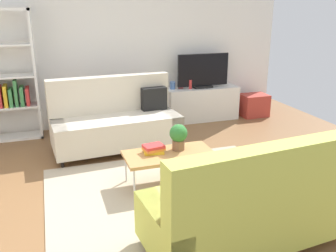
# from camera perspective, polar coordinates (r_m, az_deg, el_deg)

# --- Properties ---
(ground_plane) EXTENTS (7.68, 7.68, 0.00)m
(ground_plane) POSITION_cam_1_polar(r_m,az_deg,el_deg) (4.61, -0.95, -9.52)
(ground_plane) COLOR brown
(wall_far) EXTENTS (6.40, 0.12, 2.90)m
(wall_far) POSITION_cam_1_polar(r_m,az_deg,el_deg) (6.84, -8.24, 12.25)
(wall_far) COLOR white
(wall_far) RESTS_ON ground_plane
(area_rug) EXTENTS (2.90, 2.20, 0.01)m
(area_rug) POSITION_cam_1_polar(r_m,az_deg,el_deg) (4.52, 0.40, -10.08)
(area_rug) COLOR tan
(area_rug) RESTS_ON ground_plane
(couch_beige) EXTENTS (1.95, 0.97, 1.10)m
(couch_beige) POSITION_cam_1_polar(r_m,az_deg,el_deg) (5.72, -8.08, 0.73)
(couch_beige) COLOR beige
(couch_beige) RESTS_ON ground_plane
(couch_green) EXTENTS (1.97, 1.01, 1.10)m
(couch_green) POSITION_cam_1_polar(r_m,az_deg,el_deg) (3.47, 12.62, -11.79)
(couch_green) COLOR #C1CC51
(couch_green) RESTS_ON ground_plane
(coffee_table) EXTENTS (1.10, 0.56, 0.42)m
(coffee_table) POSITION_cam_1_polar(r_m,az_deg,el_deg) (4.53, 0.20, -4.54)
(coffee_table) COLOR #B7844C
(coffee_table) RESTS_ON ground_plane
(tv_console) EXTENTS (1.40, 0.44, 0.64)m
(tv_console) POSITION_cam_1_polar(r_m,az_deg,el_deg) (7.18, 5.22, 3.46)
(tv_console) COLOR silver
(tv_console) RESTS_ON ground_plane
(tv) EXTENTS (1.00, 0.20, 0.64)m
(tv) POSITION_cam_1_polar(r_m,az_deg,el_deg) (7.03, 5.44, 8.41)
(tv) COLOR black
(tv) RESTS_ON tv_console
(bookshelf) EXTENTS (1.10, 0.36, 2.10)m
(bookshelf) POSITION_cam_1_polar(r_m,az_deg,el_deg) (6.52, -24.41, 6.14)
(bookshelf) COLOR white
(bookshelf) RESTS_ON ground_plane
(storage_trunk) EXTENTS (0.52, 0.40, 0.44)m
(storage_trunk) POSITION_cam_1_polar(r_m,az_deg,el_deg) (7.62, 13.13, 3.15)
(storage_trunk) COLOR #B2382D
(storage_trunk) RESTS_ON ground_plane
(potted_plant) EXTENTS (0.22, 0.22, 0.33)m
(potted_plant) POSITION_cam_1_polar(r_m,az_deg,el_deg) (4.57, 1.63, -1.50)
(potted_plant) COLOR brown
(potted_plant) RESTS_ON coffee_table
(table_book_0) EXTENTS (0.26, 0.21, 0.03)m
(table_book_0) POSITION_cam_1_polar(r_m,az_deg,el_deg) (4.54, -2.23, -3.93)
(table_book_0) COLOR gold
(table_book_0) RESTS_ON coffee_table
(table_book_1) EXTENTS (0.27, 0.23, 0.03)m
(table_book_1) POSITION_cam_1_polar(r_m,az_deg,el_deg) (4.52, -2.24, -3.55)
(table_book_1) COLOR orange
(table_book_1) RESTS_ON table_book_0
(table_book_2) EXTENTS (0.26, 0.21, 0.04)m
(table_book_2) POSITION_cam_1_polar(r_m,az_deg,el_deg) (4.51, -2.24, -3.16)
(table_book_2) COLOR red
(table_book_2) RESTS_ON table_book_1
(vase_0) EXTENTS (0.10, 0.10, 0.14)m
(vase_0) POSITION_cam_1_polar(r_m,az_deg,el_deg) (6.93, 0.72, 6.30)
(vase_0) COLOR #4C72B2
(vase_0) RESTS_ON tv_console
(vase_1) EXTENTS (0.10, 0.10, 0.13)m
(vase_1) POSITION_cam_1_polar(r_m,az_deg,el_deg) (6.98, 1.98, 6.36)
(vase_1) COLOR #B24C4C
(vase_1) RESTS_ON tv_console
(bottle_0) EXTENTS (0.06, 0.06, 0.17)m
(bottle_0) POSITION_cam_1_polar(r_m,az_deg,el_deg) (6.95, 3.47, 6.44)
(bottle_0) COLOR red
(bottle_0) RESTS_ON tv_console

